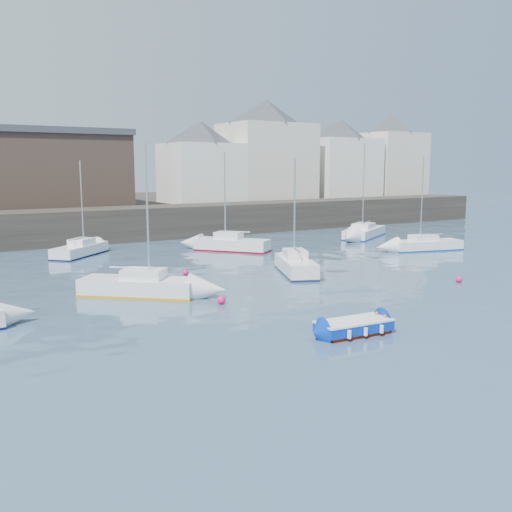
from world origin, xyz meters
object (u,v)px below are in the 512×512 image
sailboat_f (232,244)px  sailboat_h (80,250)px  buoy_mid (459,282)px  blue_dinghy (354,326)px  buoy_near (221,304)px  sailboat_g (364,232)px  sailboat_d (426,245)px  buoy_far (186,275)px  sailboat_b (139,286)px  sailboat_c (296,265)px

sailboat_f → sailboat_h: sailboat_f is taller
buoy_mid → blue_dinghy: bearing=-158.8°
sailboat_f → buoy_near: size_ratio=18.57×
sailboat_g → buoy_mid: (-10.11, -19.28, -0.51)m
blue_dinghy → sailboat_g: (22.50, 24.07, 0.17)m
sailboat_d → sailboat_h: (-24.87, 11.89, 0.01)m
sailboat_h → buoy_far: 12.12m
sailboat_f → sailboat_g: (15.31, 1.10, -0.05)m
sailboat_b → sailboat_f: 16.74m
blue_dinghy → sailboat_b: bearing=113.3°
buoy_near → blue_dinghy: bearing=-74.1°
sailboat_g → buoy_mid: bearing=-117.7°
sailboat_d → sailboat_f: sailboat_f is taller
blue_dinghy → sailboat_c: size_ratio=0.45×
blue_dinghy → sailboat_f: size_ratio=0.41×
sailboat_f → sailboat_h: size_ratio=1.09×
blue_dinghy → sailboat_b: 12.43m
sailboat_b → buoy_far: sailboat_b is taller
sailboat_c → blue_dinghy: bearing=-115.5°
buoy_near → sailboat_g: bearing=34.1°
sailboat_f → sailboat_h: bearing=160.6°
sailboat_g → buoy_near: sailboat_g is taller
buoy_far → sailboat_f: bearing=45.2°
sailboat_f → buoy_mid: 18.91m
sailboat_b → sailboat_g: 30.20m
sailboat_d → sailboat_c: bearing=-169.2°
sailboat_b → sailboat_h: bearing=86.4°
sailboat_c → sailboat_g: 20.58m
sailboat_d → sailboat_f: (-13.73, 7.98, 0.10)m
sailboat_f → buoy_far: 10.84m
sailboat_c → sailboat_h: sailboat_c is taller
sailboat_d → buoy_mid: bearing=-129.9°
sailboat_d → buoy_near: size_ratio=17.74×
sailboat_c → sailboat_f: sailboat_f is taller
blue_dinghy → sailboat_d: bearing=35.6°
sailboat_d → sailboat_h: sailboat_d is taller
sailboat_f → buoy_near: (-9.31, -15.54, -0.56)m
blue_dinghy → buoy_near: size_ratio=7.67×
sailboat_b → buoy_mid: bearing=-20.9°
sailboat_g → buoy_mid: size_ratio=23.21×
sailboat_g → buoy_near: 29.72m
sailboat_h → buoy_mid: sailboat_h is taller
buoy_far → buoy_mid: bearing=-39.3°
blue_dinghy → sailboat_b: sailboat_b is taller
buoy_far → blue_dinghy: bearing=-88.3°
sailboat_g → sailboat_d: bearing=-99.8°
buoy_far → sailboat_h: bearing=106.8°
sailboat_g → buoy_near: bearing=-145.9°
sailboat_g → buoy_near: (-24.62, -16.64, -0.51)m
sailboat_d → buoy_near: 24.26m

